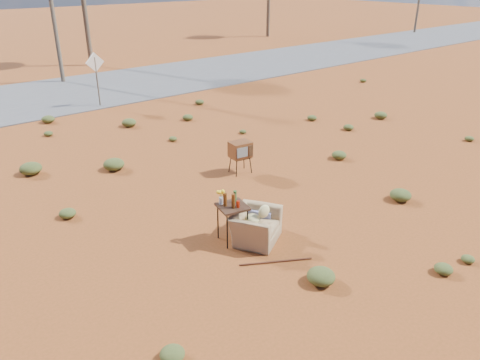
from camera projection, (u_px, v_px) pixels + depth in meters
ground at (270, 231)px, 10.17m from camera, size 140.00×140.00×0.00m
highway at (40, 97)px, 20.72m from camera, size 140.00×7.00×0.04m
armchair at (256, 221)px, 9.74m from camera, size 1.32×1.25×0.89m
tv_unit at (240, 150)px, 12.82m from camera, size 0.62×0.53×0.90m
side_table at (230, 204)px, 9.48m from camera, size 0.69×0.69×1.15m
rusty_bar at (276, 262)px, 9.06m from camera, size 1.26×0.76×0.04m
road_sign at (96, 70)px, 18.87m from camera, size 0.78×0.06×2.19m
scrub_patch at (138, 173)px, 12.74m from camera, size 17.49×8.07×0.33m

